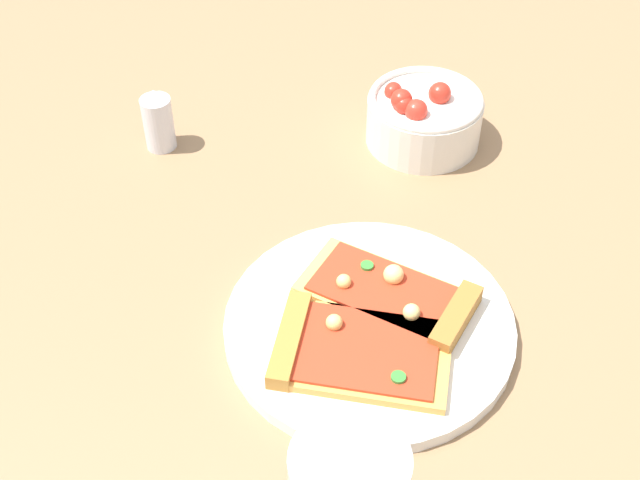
{
  "coord_description": "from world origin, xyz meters",
  "views": [
    {
      "loc": [
        -0.1,
        -0.54,
        0.59
      ],
      "look_at": [
        -0.06,
        0.04,
        0.03
      ],
      "focal_mm": 47.58,
      "sensor_mm": 36.0,
      "label": 1
    }
  ],
  "objects_px": {
    "plate": "(369,326)",
    "salad_bowl": "(423,117)",
    "pizza_slice_near": "(398,297)",
    "pizza_slice_far": "(350,349)",
    "pepper_shaker": "(158,119)"
  },
  "relations": [
    {
      "from": "plate",
      "to": "pepper_shaker",
      "type": "bearing_deg",
      "value": 125.39
    },
    {
      "from": "pizza_slice_far",
      "to": "salad_bowl",
      "type": "bearing_deg",
      "value": 70.49
    },
    {
      "from": "pizza_slice_near",
      "to": "salad_bowl",
      "type": "relative_size",
      "value": 1.35
    },
    {
      "from": "pizza_slice_near",
      "to": "salad_bowl",
      "type": "distance_m",
      "value": 0.27
    },
    {
      "from": "plate",
      "to": "pizza_slice_far",
      "type": "bearing_deg",
      "value": -120.29
    },
    {
      "from": "salad_bowl",
      "to": "pizza_slice_near",
      "type": "bearing_deg",
      "value": -103.64
    },
    {
      "from": "salad_bowl",
      "to": "pepper_shaker",
      "type": "distance_m",
      "value": 0.3
    },
    {
      "from": "plate",
      "to": "pizza_slice_near",
      "type": "bearing_deg",
      "value": 36.59
    },
    {
      "from": "pizza_slice_far",
      "to": "pepper_shaker",
      "type": "height_order",
      "value": "pepper_shaker"
    },
    {
      "from": "pepper_shaker",
      "to": "pizza_slice_near",
      "type": "bearing_deg",
      "value": -49.0
    },
    {
      "from": "pizza_slice_near",
      "to": "pizza_slice_far",
      "type": "xyz_separation_m",
      "value": [
        -0.05,
        -0.06,
        -0.0
      ]
    },
    {
      "from": "plate",
      "to": "salad_bowl",
      "type": "xyz_separation_m",
      "value": [
        0.09,
        0.28,
        0.03
      ]
    },
    {
      "from": "plate",
      "to": "salad_bowl",
      "type": "height_order",
      "value": "salad_bowl"
    },
    {
      "from": "plate",
      "to": "salad_bowl",
      "type": "distance_m",
      "value": 0.29
    },
    {
      "from": "pizza_slice_far",
      "to": "pizza_slice_near",
      "type": "bearing_deg",
      "value": 49.23
    }
  ]
}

